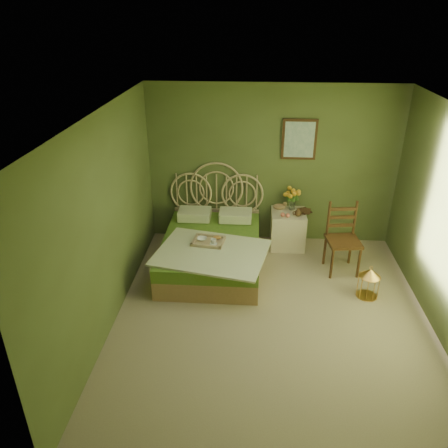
# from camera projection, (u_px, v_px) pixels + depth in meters

# --- Properties ---
(floor) EXTENTS (4.50, 4.50, 0.00)m
(floor) POSITION_uv_depth(u_px,v_px,m) (272.00, 319.00, 5.59)
(floor) COLOR tan
(floor) RESTS_ON ground
(ceiling) EXTENTS (4.50, 4.50, 0.00)m
(ceiling) POSITION_uv_depth(u_px,v_px,m) (284.00, 116.00, 4.44)
(ceiling) COLOR silver
(ceiling) RESTS_ON wall_back
(wall_back) EXTENTS (4.00, 0.00, 4.00)m
(wall_back) POSITION_uv_depth(u_px,v_px,m) (272.00, 166.00, 7.03)
(wall_back) COLOR #5A6C39
(wall_back) RESTS_ON floor
(wall_left) EXTENTS (0.00, 4.50, 4.50)m
(wall_left) POSITION_uv_depth(u_px,v_px,m) (107.00, 224.00, 5.14)
(wall_left) COLOR #5A6C39
(wall_left) RESTS_ON floor
(wall_art) EXTENTS (0.54, 0.04, 0.64)m
(wall_art) POSITION_uv_depth(u_px,v_px,m) (299.00, 140.00, 6.78)
(wall_art) COLOR #34210E
(wall_art) RESTS_ON wall_back
(bed) EXTENTS (1.71, 2.16, 1.34)m
(bed) POSITION_uv_depth(u_px,v_px,m) (212.00, 248.00, 6.67)
(bed) COLOR #AB8055
(bed) RESTS_ON floor
(nightstand) EXTENTS (0.55, 0.55, 1.04)m
(nightstand) POSITION_uv_depth(u_px,v_px,m) (288.00, 225.00, 7.19)
(nightstand) COLOR beige
(nightstand) RESTS_ON floor
(chair) EXTENTS (0.52, 0.52, 1.06)m
(chair) POSITION_uv_depth(u_px,v_px,m) (343.00, 234.00, 6.46)
(chair) COLOR #34210E
(chair) RESTS_ON floor
(birdcage) EXTENTS (0.29, 0.29, 0.44)m
(birdcage) POSITION_uv_depth(u_px,v_px,m) (369.00, 283.00, 5.96)
(birdcage) COLOR gold
(birdcage) RESTS_ON floor
(book_lower) EXTENTS (0.25, 0.28, 0.02)m
(book_lower) POSITION_uv_depth(u_px,v_px,m) (300.00, 212.00, 7.08)
(book_lower) COLOR #381E0F
(book_lower) RESTS_ON nightstand
(book_upper) EXTENTS (0.21, 0.25, 0.02)m
(book_upper) POSITION_uv_depth(u_px,v_px,m) (300.00, 211.00, 7.07)
(book_upper) COLOR #472819
(book_upper) RESTS_ON nightstand
(cereal_bowl) EXTENTS (0.15, 0.15, 0.04)m
(cereal_bowl) POSITION_uv_depth(u_px,v_px,m) (202.00, 239.00, 6.42)
(cereal_bowl) COLOR white
(cereal_bowl) RESTS_ON bed
(coffee_cup) EXTENTS (0.10, 0.10, 0.08)m
(coffee_cup) POSITION_uv_depth(u_px,v_px,m) (213.00, 242.00, 6.30)
(coffee_cup) COLOR white
(coffee_cup) RESTS_ON bed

